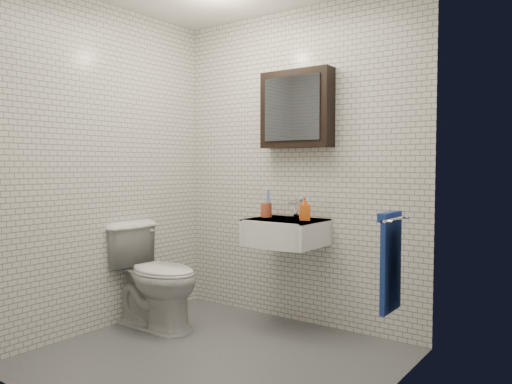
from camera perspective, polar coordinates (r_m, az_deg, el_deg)
ground at (r=3.44m, az=-4.71°, el=-18.34°), size 2.20×2.00×0.01m
room_shell at (r=3.21m, az=-4.83°, el=6.73°), size 2.22×2.02×2.51m
washbasin at (r=3.80m, az=3.07°, el=-4.58°), size 0.55×0.50×0.20m
faucet at (r=3.95m, az=4.63°, el=-1.94°), size 0.06×0.20×0.15m
mirror_cabinet at (r=3.95m, az=4.65°, el=9.42°), size 0.60×0.15×0.60m
towel_rail at (r=3.02m, az=15.15°, el=-7.27°), size 0.09×0.30×0.58m
toothbrush_cup at (r=3.97m, az=1.17°, el=-1.98°), size 0.10×0.10×0.25m
soap_bottle at (r=3.75m, az=5.59°, el=-1.92°), size 0.11×0.11×0.17m
toilet at (r=4.01m, az=-11.53°, el=-9.31°), size 0.80×0.47×0.81m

